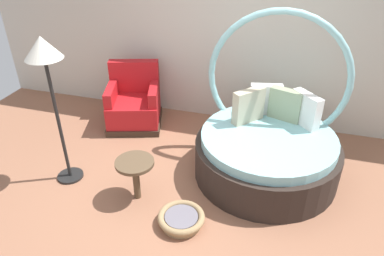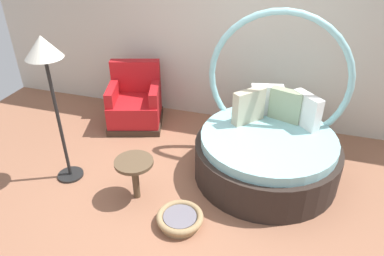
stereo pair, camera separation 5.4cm
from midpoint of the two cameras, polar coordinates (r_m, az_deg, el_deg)
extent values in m
cube|color=#936047|center=(4.31, 0.09, -11.51)|extent=(8.00, 8.00, 0.02)
cube|color=beige|center=(5.48, 6.86, 14.22)|extent=(8.00, 0.12, 2.66)
cylinder|color=#2D231E|center=(4.64, 11.88, -4.85)|extent=(1.78, 1.78, 0.47)
cylinder|color=#8CC6CC|center=(4.47, 12.28, -1.80)|extent=(1.64, 1.64, 0.12)
torus|color=#8CC6CC|center=(4.64, 13.75, 7.26)|extent=(1.77, 0.08, 1.77)
cube|color=white|center=(4.67, 17.91, 2.68)|extent=(0.38, 0.38, 0.42)
cube|color=#93A37F|center=(4.73, 14.94, 3.50)|extent=(0.43, 0.24, 0.41)
cube|color=white|center=(4.82, 11.96, 4.38)|extent=(0.43, 0.21, 0.41)
cube|color=#BCB293|center=(4.59, 9.29, 3.42)|extent=(0.37, 0.41, 0.43)
cube|color=#38281E|center=(5.77, -8.51, 1.12)|extent=(1.00, 1.00, 0.10)
cube|color=red|center=(5.67, -8.68, 3.04)|extent=(0.95, 0.95, 0.34)
cube|color=red|center=(5.77, -8.61, 8.18)|extent=(0.77, 0.38, 0.50)
cube|color=red|center=(5.60, -12.16, 5.53)|extent=(0.32, 0.69, 0.22)
cube|color=red|center=(5.50, -5.60, 5.63)|extent=(0.32, 0.69, 0.22)
cylinder|color=#9E7F56|center=(4.03, -1.52, -14.53)|extent=(0.44, 0.44, 0.06)
torus|color=#9E7F56|center=(3.98, -1.54, -13.88)|extent=(0.51, 0.51, 0.07)
cylinder|color=slate|center=(3.99, -1.53, -13.98)|extent=(0.36, 0.36, 0.05)
cylinder|color=brown|center=(4.25, -8.52, -8.20)|extent=(0.08, 0.08, 0.48)
cylinder|color=brown|center=(4.09, -8.80, -5.38)|extent=(0.44, 0.44, 0.04)
cylinder|color=black|center=(4.89, -18.30, -7.02)|extent=(0.32, 0.32, 0.03)
cylinder|color=black|center=(4.47, -19.95, 1.00)|extent=(0.04, 0.04, 1.55)
cone|color=beige|center=(4.12, -22.20, 11.81)|extent=(0.40, 0.40, 0.24)
camera|label=1|loc=(0.03, -89.66, 0.21)|focal=33.77mm
camera|label=2|loc=(0.03, 90.34, -0.21)|focal=33.77mm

